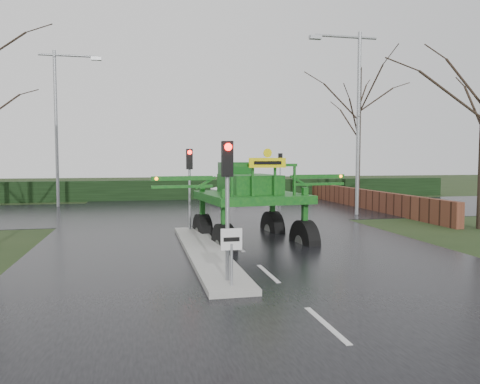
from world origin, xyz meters
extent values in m
plane|color=black|center=(0.00, 0.00, 0.00)|extent=(140.00, 140.00, 0.00)
cube|color=black|center=(0.00, 10.00, 0.00)|extent=(14.00, 80.00, 0.02)
cube|color=black|center=(0.00, 16.00, 0.01)|extent=(80.00, 12.00, 0.02)
cube|color=gray|center=(-1.30, 3.00, 0.09)|extent=(1.20, 10.00, 0.16)
cube|color=black|center=(0.00, 24.00, 0.75)|extent=(44.00, 0.90, 1.50)
cube|color=#592D1E|center=(10.50, 16.00, 0.60)|extent=(0.40, 20.00, 1.20)
cylinder|color=gray|center=(-1.30, -1.50, 0.65)|extent=(0.07, 0.07, 1.00)
cube|color=silver|center=(-1.30, -1.50, 1.25)|extent=(0.50, 0.04, 0.50)
cube|color=black|center=(-1.30, -1.52, 1.25)|extent=(0.38, 0.01, 0.10)
cylinder|color=gray|center=(-1.30, -1.00, 1.75)|extent=(0.10, 0.10, 3.50)
cube|color=black|center=(-1.30, -1.00, 3.10)|extent=(0.26, 0.22, 0.85)
sphere|color=#FF0C07|center=(-1.30, -1.13, 3.38)|extent=(0.18, 0.18, 0.18)
cylinder|color=gray|center=(-1.30, 7.50, 1.75)|extent=(0.10, 0.10, 3.50)
cube|color=black|center=(-1.30, 7.50, 3.10)|extent=(0.26, 0.22, 0.85)
sphere|color=#FF0C07|center=(-1.30, 7.37, 3.38)|extent=(0.18, 0.18, 0.18)
cylinder|color=gray|center=(6.50, 20.00, 1.75)|extent=(0.10, 0.10, 3.50)
cube|color=black|center=(6.50, 20.00, 3.10)|extent=(0.26, 0.22, 0.85)
sphere|color=#FF0C07|center=(6.50, 20.13, 3.38)|extent=(0.18, 0.18, 0.18)
cylinder|color=gray|center=(8.50, 12.00, 5.00)|extent=(0.20, 0.20, 10.00)
cylinder|color=gray|center=(7.70, 12.00, 9.70)|extent=(3.52, 0.14, 0.14)
cube|color=gray|center=(5.94, 12.00, 9.58)|extent=(0.65, 0.30, 0.20)
cylinder|color=gray|center=(-8.50, 20.00, 5.00)|extent=(0.20, 0.20, 10.00)
cylinder|color=gray|center=(-7.70, 20.00, 9.70)|extent=(3.52, 0.14, 0.14)
cube|color=gray|center=(-5.94, 20.00, 9.58)|extent=(0.65, 0.30, 0.20)
cylinder|color=black|center=(13.00, 21.00, 5.00)|extent=(0.32, 0.32, 10.00)
cone|color=black|center=(13.00, 21.00, 10.80)|extent=(0.24, 0.24, 2.50)
cylinder|color=black|center=(-2.21, 5.25, 0.86)|extent=(0.66, 1.76, 1.72)
cylinder|color=#595B56|center=(-2.21, 5.25, 0.86)|extent=(0.57, 0.65, 0.60)
cube|color=#0B4115|center=(-2.21, 5.25, 1.94)|extent=(0.21, 0.21, 1.98)
cylinder|color=black|center=(0.87, 5.59, 0.86)|extent=(0.66, 1.76, 1.72)
cylinder|color=#595B56|center=(0.87, 5.59, 0.86)|extent=(0.57, 0.65, 0.60)
cube|color=#0B4115|center=(0.87, 5.59, 1.94)|extent=(0.21, 0.21, 1.98)
cylinder|color=black|center=(-1.87, 2.17, 0.86)|extent=(0.66, 1.76, 1.72)
cylinder|color=#595B56|center=(-1.87, 2.17, 0.86)|extent=(0.57, 0.65, 0.60)
cube|color=#0B4115|center=(-1.87, 2.17, 1.94)|extent=(0.21, 0.21, 1.98)
cylinder|color=black|center=(1.21, 2.51, 0.86)|extent=(0.66, 1.76, 1.72)
cylinder|color=#595B56|center=(1.21, 2.51, 0.86)|extent=(0.57, 0.65, 0.60)
cube|color=#0B4115|center=(1.21, 2.51, 1.94)|extent=(0.21, 0.21, 1.98)
cube|color=#0B4115|center=(-0.50, 3.88, 2.50)|extent=(4.05, 4.50, 0.30)
cube|color=#0B4115|center=(-0.52, 4.05, 2.97)|extent=(2.17, 2.77, 0.77)
cube|color=#114A14|center=(-0.71, 5.76, 3.27)|extent=(1.40, 1.17, 1.12)
cube|color=#0B4115|center=(-0.35, 2.51, 3.74)|extent=(2.58, 0.39, 0.10)
cube|color=#0B4115|center=(-3.20, 3.24, 3.27)|extent=(2.24, 0.40, 0.15)
sphere|color=orange|center=(-4.13, 3.05, 3.27)|extent=(0.12, 0.12, 0.12)
cube|color=#0B4115|center=(2.27, 3.84, 3.27)|extent=(2.24, 0.40, 0.15)
sphere|color=orange|center=(3.23, 3.86, 3.27)|extent=(0.12, 0.12, 0.12)
cube|color=yellow|center=(-0.31, 2.17, 3.83)|extent=(1.37, 0.20, 0.34)
cube|color=black|center=(-0.31, 2.17, 3.83)|extent=(1.03, 0.12, 0.12)
cylinder|color=yellow|center=(-0.31, 2.17, 4.17)|extent=(0.31, 0.07, 0.31)
imported|color=white|center=(3.86, 19.89, 0.00)|extent=(4.86, 2.77, 1.51)
camera|label=1|loc=(-3.36, -11.96, 3.09)|focal=35.00mm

